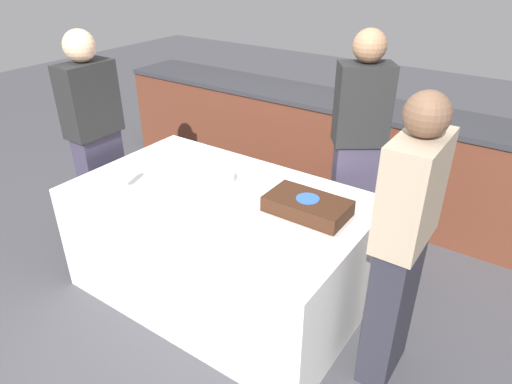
{
  "coord_description": "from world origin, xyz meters",
  "views": [
    {
      "loc": [
        1.55,
        -1.86,
        2.08
      ],
      "look_at": [
        0.27,
        0.0,
        0.84
      ],
      "focal_mm": 32.0,
      "sensor_mm": 36.0,
      "label": 1
    }
  ],
  "objects_px": {
    "cake": "(307,206)",
    "person_cutting_cake": "(357,154)",
    "wine_glass": "(121,173)",
    "plate_stack": "(217,177)",
    "person_seated_left": "(96,140)",
    "person_seated_right": "(402,248)"
  },
  "relations": [
    {
      "from": "person_cutting_cake",
      "to": "wine_glass",
      "type": "bearing_deg",
      "value": 9.22
    },
    {
      "from": "person_seated_left",
      "to": "person_seated_right",
      "type": "distance_m",
      "value": 2.24
    },
    {
      "from": "cake",
      "to": "person_seated_left",
      "type": "distance_m",
      "value": 1.67
    },
    {
      "from": "plate_stack",
      "to": "person_seated_right",
      "type": "relative_size",
      "value": 0.15
    },
    {
      "from": "cake",
      "to": "person_seated_left",
      "type": "xyz_separation_m",
      "value": [
        -1.67,
        -0.11,
        0.04
      ]
    },
    {
      "from": "plate_stack",
      "to": "person_seated_right",
      "type": "bearing_deg",
      "value": -5.95
    },
    {
      "from": "plate_stack",
      "to": "person_seated_left",
      "type": "relative_size",
      "value": 0.14
    },
    {
      "from": "wine_glass",
      "to": "plate_stack",
      "type": "bearing_deg",
      "value": 46.06
    },
    {
      "from": "cake",
      "to": "wine_glass",
      "type": "bearing_deg",
      "value": -159.77
    },
    {
      "from": "cake",
      "to": "person_seated_right",
      "type": "relative_size",
      "value": 0.32
    },
    {
      "from": "person_cutting_cake",
      "to": "person_seated_right",
      "type": "bearing_deg",
      "value": 91.21
    },
    {
      "from": "wine_glass",
      "to": "person_seated_right",
      "type": "xyz_separation_m",
      "value": [
        1.64,
        0.29,
        -0.05
      ]
    },
    {
      "from": "wine_glass",
      "to": "person_cutting_cake",
      "type": "xyz_separation_m",
      "value": [
        1.07,
        1.06,
        0.01
      ]
    },
    {
      "from": "plate_stack",
      "to": "person_seated_left",
      "type": "height_order",
      "value": "person_seated_left"
    },
    {
      "from": "cake",
      "to": "person_seated_right",
      "type": "height_order",
      "value": "person_seated_right"
    },
    {
      "from": "plate_stack",
      "to": "wine_glass",
      "type": "distance_m",
      "value": 0.59
    },
    {
      "from": "cake",
      "to": "person_cutting_cake",
      "type": "distance_m",
      "value": 0.67
    },
    {
      "from": "plate_stack",
      "to": "person_cutting_cake",
      "type": "distance_m",
      "value": 0.93
    },
    {
      "from": "person_seated_left",
      "to": "person_seated_right",
      "type": "height_order",
      "value": "person_seated_left"
    },
    {
      "from": "person_seated_left",
      "to": "plate_stack",
      "type": "bearing_deg",
      "value": -82.63
    },
    {
      "from": "cake",
      "to": "plate_stack",
      "type": "distance_m",
      "value": 0.67
    },
    {
      "from": "cake",
      "to": "person_cutting_cake",
      "type": "xyz_separation_m",
      "value": [
        0.0,
        0.66,
        0.08
      ]
    }
  ]
}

